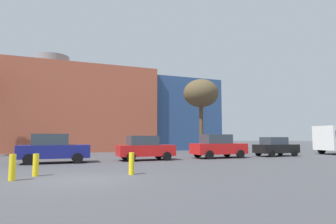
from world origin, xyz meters
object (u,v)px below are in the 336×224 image
(bare_tree_1, at_px, (201,94))
(parked_car_4, at_px, (218,146))
(bollard_yellow_1, at_px, (12,167))
(bollard_yellow_2, at_px, (132,164))
(parked_car_2, at_px, (53,148))
(parked_car_5, at_px, (275,147))
(parked_car_3, at_px, (145,148))
(bollard_yellow_0, at_px, (36,165))

(bare_tree_1, bearing_deg, parked_car_4, -104.70)
(bollard_yellow_1, distance_m, bollard_yellow_2, 4.63)
(bollard_yellow_1, bearing_deg, bollard_yellow_2, 0.60)
(parked_car_2, xyz_separation_m, parked_car_5, (17.88, 0.00, -0.10))
(bare_tree_1, bearing_deg, parked_car_5, -50.73)
(parked_car_3, xyz_separation_m, bollard_yellow_0, (-6.67, -6.23, -0.40))
(parked_car_4, relative_size, bollard_yellow_2, 4.46)
(bollard_yellow_0, bearing_deg, bare_tree_1, 39.40)
(parked_car_3, bearing_deg, bollard_yellow_0, -136.93)
(parked_car_3, relative_size, bollard_yellow_1, 4.05)
(parked_car_4, bearing_deg, parked_car_2, 180.00)
(bare_tree_1, distance_m, bollard_yellow_2, 17.09)
(parked_car_2, bearing_deg, bollard_yellow_0, -95.40)
(bollard_yellow_0, height_order, bollard_yellow_2, bollard_yellow_2)
(bollard_yellow_1, xyz_separation_m, bollard_yellow_2, (4.63, 0.05, -0.02))
(parked_car_2, bearing_deg, bare_tree_1, 21.59)
(parked_car_4, height_order, bollard_yellow_0, parked_car_4)
(bollard_yellow_0, xyz_separation_m, bollard_yellow_2, (3.89, -0.99, 0.01))
(parked_car_2, distance_m, parked_car_5, 17.88)
(bollard_yellow_2, bearing_deg, bollard_yellow_0, 165.72)
(bollard_yellow_2, bearing_deg, bare_tree_1, 50.92)
(parked_car_3, xyz_separation_m, bollard_yellow_1, (-7.41, -7.27, -0.37))
(bare_tree_1, relative_size, bollard_yellow_2, 7.75)
(parked_car_4, distance_m, bollard_yellow_1, 15.28)
(parked_car_2, height_order, parked_car_3, parked_car_2)
(parked_car_4, relative_size, parked_car_5, 1.13)
(parked_car_3, xyz_separation_m, parked_car_5, (11.80, 0.00, -0.05))
(parked_car_3, relative_size, parked_car_4, 0.94)
(parked_car_5, relative_size, bollard_yellow_0, 4.06)
(parked_car_3, distance_m, bollard_yellow_1, 10.38)
(parked_car_2, distance_m, bare_tree_1, 15.37)
(parked_car_2, relative_size, parked_car_4, 1.00)
(parked_car_2, xyz_separation_m, parked_car_4, (12.11, -0.00, 0.00))
(parked_car_4, bearing_deg, parked_car_3, 180.00)
(parked_car_4, height_order, bollard_yellow_2, parked_car_4)
(parked_car_4, bearing_deg, bollard_yellow_2, -140.64)
(parked_car_4, height_order, bare_tree_1, bare_tree_1)
(parked_car_5, bearing_deg, parked_car_4, -180.00)
(bollard_yellow_0, bearing_deg, parked_car_4, 26.15)
(parked_car_2, bearing_deg, bollard_yellow_2, -65.43)
(parked_car_5, bearing_deg, bollard_yellow_0, -161.35)
(parked_car_5, xyz_separation_m, bollard_yellow_0, (-18.47, -6.23, -0.35))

